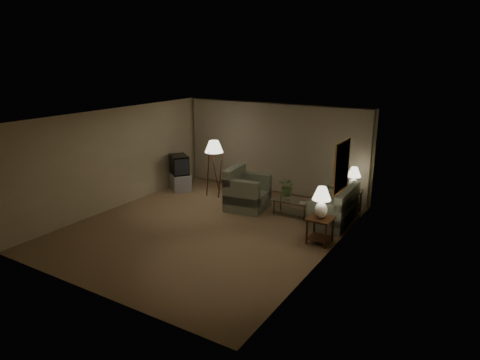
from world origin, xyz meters
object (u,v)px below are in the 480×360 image
(side_table_near, at_px, (320,226))
(coffee_table, at_px, (292,205))
(sofa, at_px, (334,208))
(side_table_far, at_px, (352,197))
(ottoman, at_px, (256,201))
(vase, at_px, (287,197))
(table_lamp_far, at_px, (354,177))
(crt_tv, at_px, (179,164))
(armchair, at_px, (248,193))
(tv_cabinet, at_px, (180,181))
(table_lamp_near, at_px, (322,200))
(floor_lamp, at_px, (214,167))

(side_table_near, bearing_deg, coffee_table, 134.81)
(sofa, height_order, side_table_far, sofa)
(ottoman, relative_size, vase, 3.92)
(ottoman, bearing_deg, sofa, 1.37)
(side_table_far, height_order, vase, side_table_far)
(side_table_near, distance_m, ottoman, 2.69)
(table_lamp_far, relative_size, crt_tv, 0.75)
(sofa, xyz_separation_m, side_table_near, (0.15, -1.35, 0.05))
(side_table_far, xyz_separation_m, ottoman, (-2.35, -1.04, -0.22))
(crt_tv, xyz_separation_m, vase, (3.81, -0.25, -0.31))
(sofa, bearing_deg, crt_tv, -93.69)
(armchair, bearing_deg, table_lamp_far, -70.23)
(sofa, relative_size, table_lamp_far, 2.72)
(sofa, distance_m, ottoman, 2.21)
(vase, bearing_deg, ottoman, 177.17)
(side_table_far, distance_m, table_lamp_far, 0.57)
(tv_cabinet, relative_size, ottoman, 1.88)
(side_table_near, distance_m, table_lamp_near, 0.61)
(side_table_near, relative_size, table_lamp_near, 0.85)
(crt_tv, bearing_deg, side_table_near, 20.25)
(table_lamp_near, distance_m, ottoman, 2.81)
(armchair, relative_size, coffee_table, 1.30)
(side_table_far, relative_size, vase, 4.35)
(side_table_far, bearing_deg, table_lamp_far, 90.00)
(crt_tv, bearing_deg, vase, 32.56)
(sofa, xyz_separation_m, ottoman, (-2.20, -0.05, -0.19))
(sofa, xyz_separation_m, tv_cabinet, (-5.05, 0.15, -0.12))
(side_table_far, xyz_separation_m, coffee_table, (-1.24, -1.09, -0.12))
(sofa, xyz_separation_m, table_lamp_far, (0.15, 0.99, 0.60))
(table_lamp_near, distance_m, floor_lamp, 4.19)
(crt_tv, height_order, floor_lamp, floor_lamp)
(crt_tv, bearing_deg, table_lamp_near, 20.25)
(table_lamp_near, relative_size, floor_lamp, 0.42)
(tv_cabinet, bearing_deg, table_lamp_near, 20.25)
(armchair, xyz_separation_m, table_lamp_near, (2.50, -1.08, 0.57))
(side_table_near, relative_size, floor_lamp, 0.36)
(sofa, bearing_deg, table_lamp_far, 169.42)
(table_lamp_near, height_order, ottoman, table_lamp_near)
(floor_lamp, height_order, vase, floor_lamp)
(floor_lamp, bearing_deg, ottoman, -8.81)
(sofa, height_order, armchair, armchair)
(side_table_near, bearing_deg, table_lamp_far, 90.00)
(armchair, height_order, crt_tv, crt_tv)
(table_lamp_near, xyz_separation_m, vase, (-1.39, 1.25, -0.53))
(side_table_near, xyz_separation_m, side_table_far, (-0.00, 2.34, -0.01))
(floor_lamp, bearing_deg, coffee_table, -6.18)
(side_table_near, height_order, tv_cabinet, side_table_near)
(sofa, height_order, ottoman, sofa)
(coffee_table, distance_m, ottoman, 1.11)
(side_table_near, relative_size, side_table_far, 1.00)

